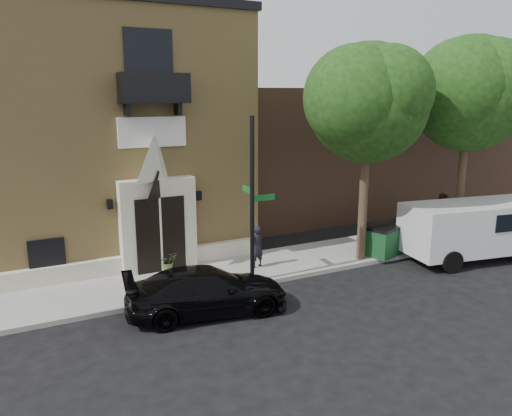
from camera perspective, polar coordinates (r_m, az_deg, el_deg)
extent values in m
plane|color=black|center=(15.90, -4.52, -9.85)|extent=(120.00, 120.00, 0.00)
cube|color=gray|center=(17.52, -3.38, -7.37)|extent=(42.00, 3.00, 0.15)
cube|color=tan|center=(21.80, -20.44, 7.78)|extent=(12.00, 10.00, 9.00)
cube|color=black|center=(21.95, -21.44, 19.94)|extent=(12.20, 10.20, 0.30)
cube|color=beige|center=(17.60, -17.36, -6.57)|extent=(12.00, 0.30, 0.60)
cube|color=beige|center=(17.51, -11.12, -1.87)|extent=(2.60, 0.55, 3.20)
pyramid|color=beige|center=(17.08, -11.46, 5.79)|extent=(2.60, 0.55, 1.50)
cube|color=black|center=(17.32, -10.81, -3.04)|extent=(1.70, 0.06, 2.60)
cube|color=beige|center=(17.28, -10.77, -3.08)|extent=(0.06, 0.04, 2.60)
cube|color=white|center=(17.18, -11.75, 8.50)|extent=(2.30, 0.10, 1.00)
cube|color=black|center=(16.76, -11.55, 11.83)|extent=(2.20, 0.90, 0.10)
cube|color=black|center=(16.35, -11.20, 13.40)|extent=(2.20, 0.06, 0.90)
cube|color=black|center=(16.51, -15.22, 13.20)|extent=(0.06, 0.90, 0.90)
cube|color=black|center=(17.08, -8.13, 13.48)|extent=(0.06, 0.90, 0.90)
cube|color=black|center=(17.20, -12.13, 15.83)|extent=(1.60, 0.08, 2.20)
cube|color=black|center=(17.29, -22.79, -4.91)|extent=(1.10, 0.10, 1.00)
cube|color=#D04224|center=(17.32, -22.80, -4.88)|extent=(0.85, 0.06, 0.75)
cube|color=black|center=(17.10, -16.35, 0.43)|extent=(0.18, 0.18, 0.32)
cube|color=black|center=(17.91, -6.59, 1.41)|extent=(0.18, 0.18, 0.32)
cube|color=brown|center=(28.75, 10.84, 6.78)|extent=(18.00, 8.00, 6.40)
cylinder|color=#38281C|center=(18.58, 12.13, 0.52)|extent=(0.32, 0.32, 4.20)
sphere|color=black|center=(18.17, 12.67, 11.58)|extent=(4.20, 4.20, 4.20)
sphere|color=black|center=(18.93, 13.94, 10.65)|extent=(3.36, 3.36, 3.36)
sphere|color=black|center=(17.58, 11.32, 12.27)|extent=(3.57, 3.57, 3.57)
sphere|color=black|center=(17.77, 14.71, 12.75)|extent=(3.15, 3.15, 3.15)
cylinder|color=#38281C|center=(22.02, 22.33, 2.04)|extent=(0.32, 0.32, 4.42)
sphere|color=black|center=(21.69, 23.19, 11.90)|extent=(4.50, 4.50, 4.50)
sphere|color=black|center=(22.50, 23.87, 11.08)|extent=(3.60, 3.60, 3.60)
sphere|color=black|center=(21.03, 22.41, 12.52)|extent=(3.82, 3.82, 3.83)
sphere|color=black|center=(21.41, 25.10, 12.81)|extent=(3.38, 3.38, 3.38)
imported|color=black|center=(14.43, -5.60, -9.42)|extent=(4.84, 2.53, 1.34)
cube|color=silver|center=(20.42, 23.61, -1.99)|extent=(5.60, 2.98, 1.81)
cylinder|color=black|center=(18.85, 21.44, -5.74)|extent=(0.84, 0.40, 0.81)
cylinder|color=black|center=(20.37, 17.91, -4.10)|extent=(0.84, 0.40, 0.81)
cylinder|color=black|center=(22.47, 25.03, -3.14)|extent=(0.84, 0.40, 0.81)
cylinder|color=black|center=(15.76, -0.45, 0.76)|extent=(0.14, 0.14, 5.35)
cube|color=#0F6020|center=(15.90, 0.89, 1.19)|extent=(0.76, 0.10, 0.20)
cube|color=#0F6020|center=(16.06, -0.99, 2.12)|extent=(0.10, 0.76, 0.20)
cylinder|color=maroon|center=(19.55, 14.57, -5.26)|extent=(0.34, 0.34, 0.08)
cylinder|color=maroon|center=(19.46, 14.62, -4.42)|extent=(0.25, 0.25, 0.52)
sphere|color=maroon|center=(19.38, 14.67, -3.59)|extent=(0.25, 0.25, 0.25)
cylinder|color=maroon|center=(19.45, 14.63, -4.30)|extent=(0.43, 0.11, 0.11)
cube|color=#103B1C|center=(19.72, 14.66, -3.64)|extent=(1.90, 1.41, 1.04)
cube|color=black|center=(19.57, 14.76, -2.06)|extent=(1.96, 1.47, 0.11)
imported|color=#4E6A2D|center=(17.64, -10.02, -6.02)|extent=(0.64, 0.56, 0.66)
imported|color=black|center=(17.58, 0.08, -4.44)|extent=(0.61, 0.47, 1.50)
imported|color=#2E211D|center=(22.91, 20.46, -0.69)|extent=(0.85, 1.01, 1.87)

